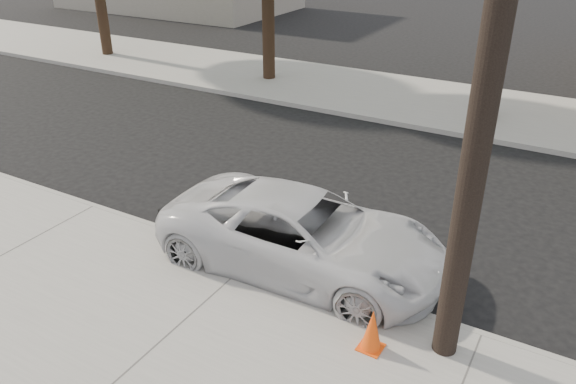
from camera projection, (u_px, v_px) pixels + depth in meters
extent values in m
plane|color=black|center=(309.00, 215.00, 11.73)|extent=(120.00, 120.00, 0.00)
cube|color=gray|center=(174.00, 333.00, 8.37)|extent=(90.00, 4.40, 0.15)
cube|color=gray|center=(431.00, 102.00, 18.27)|extent=(90.00, 5.00, 0.15)
cube|color=#9E9B93|center=(254.00, 261.00, 10.07)|extent=(90.00, 0.12, 0.16)
cylinder|color=black|center=(497.00, 23.00, 5.94)|extent=(0.34, 0.34, 9.00)
cylinder|color=black|center=(268.00, 18.00, 19.70)|extent=(0.44, 0.44, 4.25)
cylinder|color=black|center=(503.00, 36.00, 15.73)|extent=(0.44, 0.44, 4.75)
imported|color=silver|center=(304.00, 234.00, 9.70)|extent=(5.14, 2.51, 1.41)
cube|color=#FA4C0D|center=(371.00, 347.00, 7.98)|extent=(0.35, 0.35, 0.02)
cone|color=#FA4C0D|center=(372.00, 330.00, 7.83)|extent=(0.31, 0.31, 0.66)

